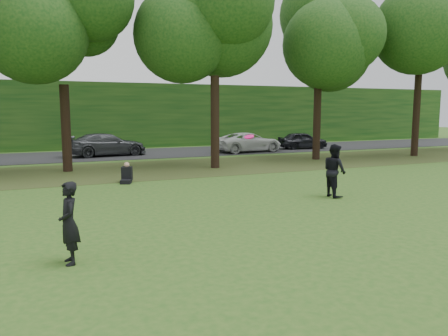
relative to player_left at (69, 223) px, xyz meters
The scene contains 10 objects.
ground 3.92m from the player_left, ahead, with size 120.00×120.00×0.00m, color #28541A.
leaf_litter 13.15m from the player_left, 73.12° to the left, with size 60.00×7.00×0.01m, color #403117.
street 20.92m from the player_left, 79.50° to the left, with size 70.00×7.00×0.02m, color black.
far_hedge 26.88m from the player_left, 81.84° to the left, with size 70.00×3.00×5.00m, color #113D12.
player_left is the anchor object (origin of this frame).
player_right 9.36m from the player_left, 21.04° to the left, with size 0.87×0.68×1.80m, color black.
parked_cars 19.95m from the player_left, 77.04° to the left, with size 33.71×3.80×1.44m.
frisbee 5.46m from the player_left, 23.04° to the left, with size 0.29×0.28×0.14m.
seated_person 9.50m from the player_left, 72.85° to the left, with size 0.63×0.83×0.83m.
tree_line 14.76m from the player_left, 74.48° to the left, with size 55.30×7.90×12.31m.
Camera 1 is at (-4.28, -8.17, 2.94)m, focal length 35.00 mm.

